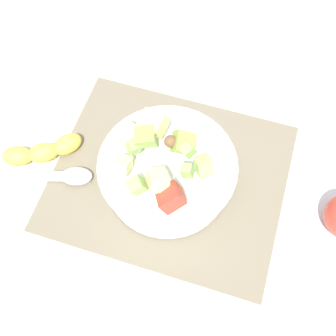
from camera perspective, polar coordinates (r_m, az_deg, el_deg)
The scene contains 5 objects.
ground_plane at distance 0.80m, azimuth 0.16°, elevation -1.15°, with size 2.40×2.40×0.00m, color silver.
placemat at distance 0.80m, azimuth 0.16°, elevation -1.06°, with size 0.41×0.34×0.01m, color #756B56.
salad_bowl at distance 0.75m, azimuth -0.09°, elevation -0.23°, with size 0.24×0.24×0.13m.
serving_spoon at distance 0.81m, azimuth -14.72°, elevation -0.95°, with size 0.22×0.08×0.01m.
banana_whole at distance 0.84m, azimuth -15.68°, elevation 2.16°, with size 0.14×0.11×0.04m.
Camera 1 is at (0.10, -0.34, 0.72)m, focal length 47.64 mm.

